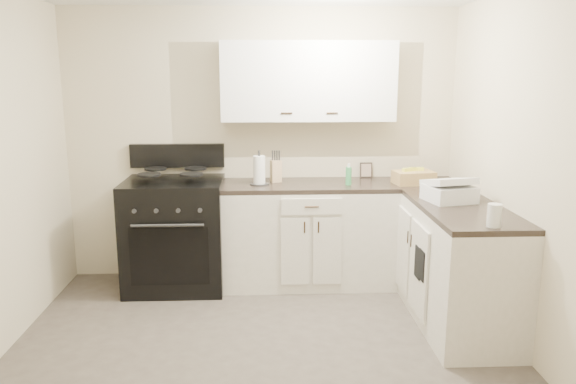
{
  "coord_description": "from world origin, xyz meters",
  "views": [
    {
      "loc": [
        0.01,
        -3.44,
        1.92
      ],
      "look_at": [
        0.21,
        0.85,
        1.0
      ],
      "focal_mm": 35.0,
      "sensor_mm": 36.0,
      "label": 1
    }
  ],
  "objects_px": {
    "knife_block": "(276,171)",
    "paper_towel": "(259,170)",
    "stove": "(176,237)",
    "wicker_basket": "(414,177)",
    "countertop_grill": "(449,193)"
  },
  "relations": [
    {
      "from": "knife_block",
      "to": "paper_towel",
      "type": "relative_size",
      "value": 0.77
    },
    {
      "from": "stove",
      "to": "knife_block",
      "type": "bearing_deg",
      "value": 6.92
    },
    {
      "from": "knife_block",
      "to": "wicker_basket",
      "type": "bearing_deg",
      "value": -23.12
    },
    {
      "from": "countertop_grill",
      "to": "paper_towel",
      "type": "bearing_deg",
      "value": 140.75
    },
    {
      "from": "knife_block",
      "to": "paper_towel",
      "type": "bearing_deg",
      "value": -159.0
    },
    {
      "from": "stove",
      "to": "countertop_grill",
      "type": "relative_size",
      "value": 3.12
    },
    {
      "from": "knife_block",
      "to": "wicker_basket",
      "type": "distance_m",
      "value": 1.24
    },
    {
      "from": "knife_block",
      "to": "paper_towel",
      "type": "height_order",
      "value": "paper_towel"
    },
    {
      "from": "stove",
      "to": "countertop_grill",
      "type": "bearing_deg",
      "value": -18.19
    },
    {
      "from": "stove",
      "to": "paper_towel",
      "type": "height_order",
      "value": "paper_towel"
    },
    {
      "from": "wicker_basket",
      "to": "countertop_grill",
      "type": "relative_size",
      "value": 1.02
    },
    {
      "from": "stove",
      "to": "paper_towel",
      "type": "xyz_separation_m",
      "value": [
        0.76,
        -0.0,
        0.61
      ]
    },
    {
      "from": "wicker_basket",
      "to": "countertop_grill",
      "type": "distance_m",
      "value": 0.7
    },
    {
      "from": "stove",
      "to": "paper_towel",
      "type": "distance_m",
      "value": 0.98
    },
    {
      "from": "paper_towel",
      "to": "countertop_grill",
      "type": "relative_size",
      "value": 0.76
    }
  ]
}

